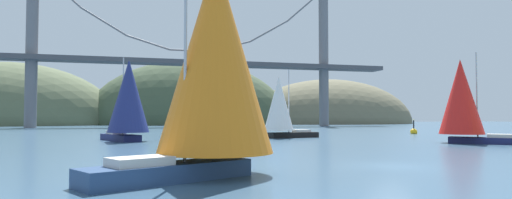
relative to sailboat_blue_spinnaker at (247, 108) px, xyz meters
name	(u,v)px	position (x,y,z in m)	size (l,w,h in m)	color
ground_plane	(390,166)	(-5.65, -55.25, -4.37)	(360.00, 360.00, 0.00)	#385670
headland_left	(6,125)	(-60.65, 79.75, -4.37)	(70.90, 44.00, 41.26)	#5B6647
headland_center	(191,124)	(-0.65, 79.75, -4.37)	(73.92, 44.00, 46.29)	#425138
headland_right	(330,124)	(54.35, 79.75, -4.37)	(69.00, 44.00, 35.08)	#6B664C
suspension_bridge	(191,58)	(-5.65, 39.75, 14.37)	(114.38, 6.00, 40.68)	slate
sailboat_blue_spinnaker	(247,108)	(0.00, 0.00, 0.00)	(5.96, 9.20, 9.20)	#191E4C
sailboat_orange_sail	(213,59)	(-15.92, -56.59, 1.15)	(9.73, 7.46, 11.21)	navy
sailboat_white_mainsail	(280,106)	(-1.46, -23.58, -0.18)	(7.81, 4.38, 9.01)	black
sailboat_red_spinnaker	(462,99)	(13.34, -39.19, 0.22)	(7.89, 7.77, 9.41)	#191E4C
sailboat_navy_sail	(128,99)	(-20.41, -26.73, 0.41)	(6.32, 8.88, 9.55)	#191E4C
channel_buoy	(414,131)	(23.67, -16.52, -4.00)	(1.10, 1.10, 2.64)	gold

